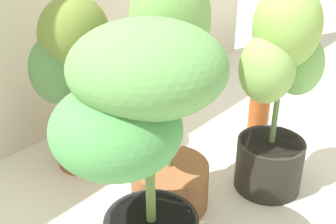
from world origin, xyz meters
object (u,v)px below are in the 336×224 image
Objects in this scene: potted_plant_front_left at (139,138)px; nutrient_bottle at (258,119)px; potted_plant_back_center at (78,73)px; potted_plant_center at (165,87)px; potted_plant_front_right at (279,87)px.

potted_plant_front_left is 2.96× the size of nutrient_bottle.
potted_plant_center reaches higher than potted_plant_back_center.
potted_plant_front_right is at bearing -62.61° from potted_plant_back_center.
nutrient_bottle is at bearing 8.85° from potted_plant_front_left.
nutrient_bottle is (0.89, 0.14, -0.37)m from potted_plant_front_left.
potted_plant_back_center is 0.69m from potted_plant_front_left.
potted_plant_back_center is at bearing 117.39° from potted_plant_front_right.
potted_plant_front_right is 0.90× the size of potted_plant_center.
potted_plant_center is 3.31× the size of nutrient_bottle.
potted_plant_front_left is 0.90× the size of potted_plant_center.
potted_plant_center is (0.30, 0.17, -0.02)m from potted_plant_front_left.
potted_plant_front_right is at bearing -33.20° from potted_plant_center.
potted_plant_back_center is 0.81× the size of potted_plant_center.
potted_plant_back_center is at bearing 141.23° from nutrient_bottle.
potted_plant_front_left is at bearing 175.27° from potted_plant_front_right.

